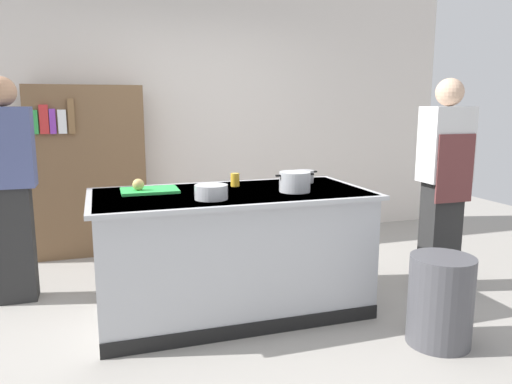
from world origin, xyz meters
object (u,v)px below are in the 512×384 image
Objects in this scene: stock_pot at (295,182)px; person_guest at (9,186)px; mixing_bowl at (211,192)px; onion at (138,184)px; sauce_pan at (304,176)px; juice_cup at (235,180)px; bookshelf at (89,171)px; person_chef at (444,180)px; trash_bin at (440,300)px.

stock_pot is 2.15m from person_guest.
mixing_bowl is at bearing -171.99° from stock_pot.
person_guest reaches higher than stock_pot.
onion is 0.37× the size of sauce_pan.
mixing_bowl is at bearing -122.79° from juice_cup.
person_guest is (-1.64, 0.49, -0.04)m from juice_cup.
sauce_pan is 0.57m from juice_cup.
stock_pot is 0.17× the size of bookshelf.
person_guest reaches higher than sauce_pan.
sauce_pan is at bearing 93.75° from person_chef.
person_chef is (1.10, -0.31, -0.04)m from sauce_pan.
juice_cup is 0.17× the size of trash_bin.
bookshelf is (-0.80, 2.02, -0.10)m from mixing_bowl.
mixing_bowl is at bearing -152.19° from sauce_pan.
trash_bin is at bearing -30.85° from onion.
onion is at bearing 103.83° from person_chef.
bookshelf is (0.55, 1.09, -0.06)m from person_guest.
trash_bin is (0.69, -0.77, -0.68)m from stock_pot.
mixing_bowl is 0.53m from juice_cup.
juice_cup is 1.67m from trash_bin.
juice_cup is 0.06× the size of person_chef.
juice_cup is at bearing 57.21° from mixing_bowl.
person_guest reaches higher than juice_cup.
person_guest is at bearing -116.80° from bookshelf.
mixing_bowl is 2.21× the size of juice_cup.
onion is 0.14× the size of trash_bin.
stock_pot is 0.64m from mixing_bowl.
onion is 1.30m from sauce_pan.
bookshelf is at bearing 160.42° from person_guest.
sauce_pan is (0.23, 0.36, -0.02)m from stock_pot.
stock_pot is at bearing 132.19° from trash_bin.
person_guest is (-2.68, 1.61, 0.62)m from trash_bin.
stock_pot is at bearing -45.80° from juice_cup.
sauce_pan is 1.01× the size of mixing_bowl.
person_guest is at bearing 95.95° from person_chef.
person_guest is at bearing 148.96° from trash_bin.
juice_cup is at bearing 132.84° from trash_bin.
juice_cup is at bearing -179.05° from sauce_pan.
person_chef is (1.67, -0.30, -0.04)m from juice_cup.
sauce_pan is 0.13× the size of person_chef.
stock_pot is 2.89× the size of juice_cup.
onion is 1.07m from person_guest.
onion is at bearing 65.82° from person_guest.
onion is 0.05× the size of bookshelf.
sauce_pan is 0.97m from mixing_bowl.
trash_bin is at bearing -47.16° from juice_cup.
onion reaches higher than trash_bin.
mixing_bowl reaches higher than trash_bin.
juice_cup is (-0.35, 0.35, -0.02)m from stock_pot.
person_guest is (-2.21, 0.48, -0.04)m from sauce_pan.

